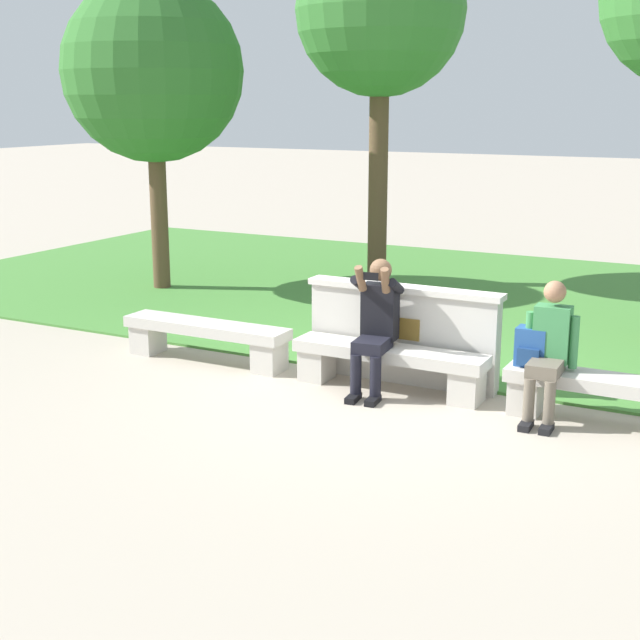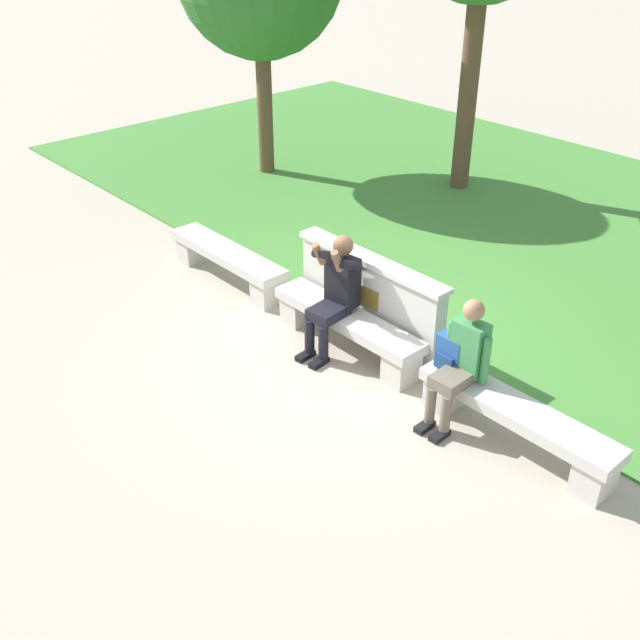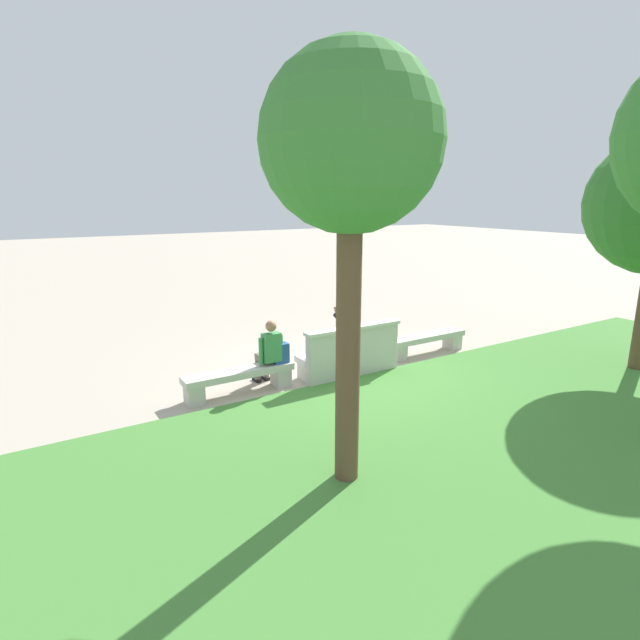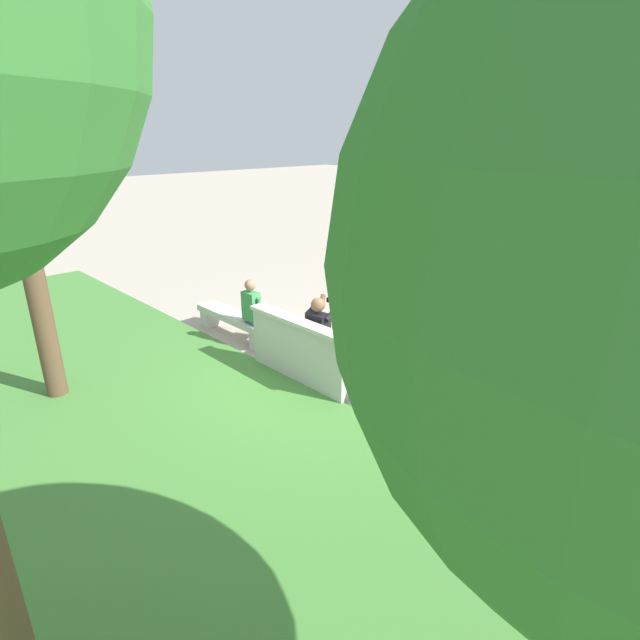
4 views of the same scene
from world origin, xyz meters
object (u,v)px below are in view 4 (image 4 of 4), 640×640
Objects in this scene: person_distant at (256,310)px; tree_left_background at (0,113)px; bench_near at (314,356)px; bench_main at (431,407)px; person_photographer at (323,332)px; bench_mid at (234,321)px; backpack at (258,316)px.

tree_left_background reaches higher than person_distant.
bench_near is 1.58× the size of person_distant.
bench_main is 1.50× the size of person_photographer.
person_distant is 0.26× the size of tree_left_background.
bench_main is at bearing 180.00° from bench_mid.
bench_mid is 2.35m from person_photographer.
person_photographer reaches higher than backpack.
bench_main is 0.40× the size of tree_left_background.
tree_left_background is (0.56, 3.29, 3.20)m from person_distant.
person_distant is (-0.61, -0.07, 0.37)m from bench_mid.
tree_left_background is at bearing 55.67° from person_photographer.
person_photographer is (2.09, -0.08, 0.44)m from bench_main.
tree_left_background is (2.14, 3.22, 3.57)m from bench_near.
tree_left_background is (2.25, 3.30, 3.14)m from person_photographer.
tree_left_background reaches higher than bench_mid.
bench_near is 0.40× the size of tree_left_background.
backpack reaches higher than bench_main.
person_distant is at bearing -173.83° from bench_mid.
person_photographer is 1.05× the size of person_distant.
person_distant is 0.21m from backpack.
bench_main is at bearing 177.88° from person_photographer.
person_distant is (3.78, -0.07, 0.37)m from bench_main.
backpack is (-0.18, 0.09, -0.05)m from person_distant.
backpack is at bearing 0.38° from bench_main.
bench_near is 1.50× the size of person_photographer.
person_distant is at bearing -1.01° from bench_main.
tree_left_background reaches higher than person_photographer.
tree_left_background is at bearing 80.39° from person_distant.
backpack is (3.60, 0.02, 0.32)m from bench_main.
bench_mid is 1.50× the size of person_photographer.
bench_near is 1.44m from backpack.
tree_left_background is at bearing 91.04° from bench_mid.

